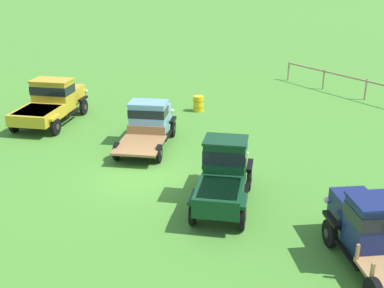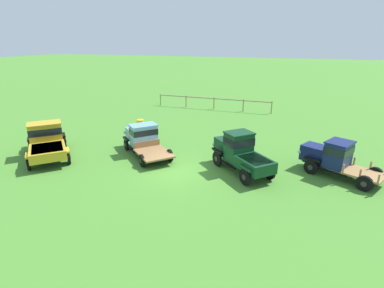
% 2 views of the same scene
% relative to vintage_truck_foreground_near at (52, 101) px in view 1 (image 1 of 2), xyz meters
% --- Properties ---
extents(ground_plane, '(240.00, 240.00, 0.00)m').
position_rel_vintage_truck_foreground_near_xyz_m(ground_plane, '(9.05, 0.64, -1.11)').
color(ground_plane, '#47842D').
extents(paddock_fence, '(12.89, 0.40, 1.33)m').
position_rel_vintage_truck_foreground_near_xyz_m(paddock_fence, '(6.32, 17.33, -0.16)').
color(paddock_fence, '#997F60').
rests_on(paddock_fence, ground).
extents(vintage_truck_foreground_near, '(5.37, 5.28, 2.23)m').
position_rel_vintage_truck_foreground_near_xyz_m(vintage_truck_foreground_near, '(0.00, 0.00, 0.00)').
color(vintage_truck_foreground_near, black).
rests_on(vintage_truck_foreground_near, ground).
extents(vintage_truck_second_in_line, '(5.07, 4.78, 2.01)m').
position_rel_vintage_truck_foreground_near_xyz_m(vintage_truck_second_in_line, '(5.63, 2.79, -0.07)').
color(vintage_truck_second_in_line, black).
rests_on(vintage_truck_second_in_line, ground).
extents(vintage_truck_midrow_center, '(4.26, 4.15, 2.33)m').
position_rel_vintage_truck_foreground_near_xyz_m(vintage_truck_midrow_center, '(12.48, 2.00, 0.07)').
color(vintage_truck_midrow_center, black).
rests_on(vintage_truck_midrow_center, ground).
extents(vintage_truck_far_side, '(4.68, 3.36, 2.05)m').
position_rel_vintage_truck_foreground_near_xyz_m(vintage_truck_far_side, '(17.54, 3.32, -0.03)').
color(vintage_truck_far_side, black).
rests_on(vintage_truck_far_side, ground).
extents(oil_drum_beside_row, '(0.63, 0.63, 0.89)m').
position_rel_vintage_truck_foreground_near_xyz_m(oil_drum_beside_row, '(2.73, 7.50, -0.67)').
color(oil_drum_beside_row, gold).
rests_on(oil_drum_beside_row, ground).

